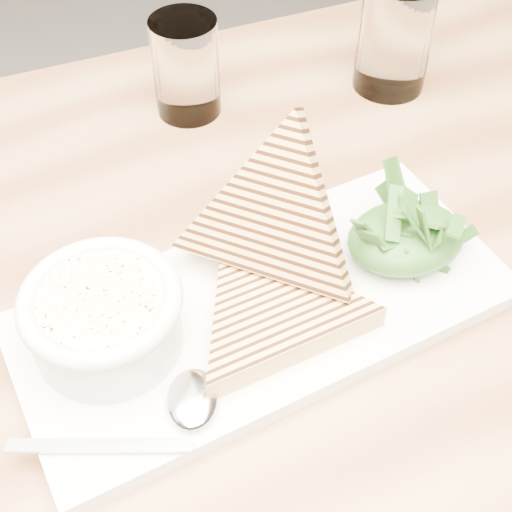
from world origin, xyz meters
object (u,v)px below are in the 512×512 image
object	(u,v)px
table_top	(380,293)
soup_bowl	(106,324)
glass_far	(395,36)
glass_near	(186,67)
platter	(264,309)

from	to	relation	value
table_top	soup_bowl	distance (m)	0.24
table_top	glass_far	size ratio (longest dim) A/B	10.60
glass_near	table_top	bearing A→B (deg)	-72.64
table_top	soup_bowl	bearing A→B (deg)	179.47
table_top	glass_far	distance (m)	0.30
platter	glass_near	xyz separation A→B (m)	(0.02, 0.28, 0.04)
glass_far	platter	bearing A→B (deg)	-133.11
soup_bowl	glass_near	world-z (taller)	glass_near
platter	soup_bowl	world-z (taller)	soup_bowl
platter	glass_far	bearing A→B (deg)	46.89
table_top	glass_near	size ratio (longest dim) A/B	12.26
glass_near	glass_far	xyz separation A→B (m)	(0.22, -0.03, 0.01)
platter	glass_far	world-z (taller)	glass_far
platter	soup_bowl	xyz separation A→B (m)	(-0.12, 0.00, 0.03)
glass_near	glass_far	bearing A→B (deg)	-7.71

